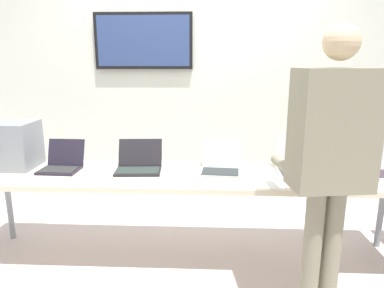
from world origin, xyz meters
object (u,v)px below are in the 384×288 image
(laptop_station_4, at_px, (378,166))
(coffee_mug, at_px, (330,180))
(laptop_station_2, at_px, (221,165))
(person, at_px, (330,151))
(equipment_box, at_px, (9,145))
(laptop_station_0, at_px, (62,163))
(workbench, at_px, (189,179))
(laptop_station_1, at_px, (139,164))
(laptop_station_3, at_px, (299,165))

(laptop_station_4, height_order, coffee_mug, laptop_station_4)
(laptop_station_2, height_order, laptop_station_4, laptop_station_4)
(person, relative_size, coffee_mug, 18.49)
(equipment_box, relative_size, laptop_station_0, 1.35)
(workbench, distance_m, laptop_station_1, 0.42)
(equipment_box, relative_size, laptop_station_2, 1.10)
(equipment_box, bearing_deg, laptop_station_3, -0.56)
(laptop_station_2, relative_size, coffee_mug, 4.01)
(laptop_station_1, xyz_separation_m, laptop_station_3, (1.26, 0.01, 0.01))
(laptop_station_3, height_order, coffee_mug, laptop_station_3)
(laptop_station_1, xyz_separation_m, coffee_mug, (1.39, -0.31, -0.01))
(laptop_station_2, xyz_separation_m, person, (0.59, -0.68, 0.30))
(laptop_station_0, distance_m, laptop_station_4, 2.49)
(laptop_station_1, bearing_deg, laptop_station_4, 0.52)
(person, height_order, coffee_mug, person)
(equipment_box, xyz_separation_m, person, (2.31, -0.72, 0.16))
(workbench, relative_size, coffee_mug, 36.13)
(laptop_station_0, bearing_deg, laptop_station_4, 0.63)
(laptop_station_0, relative_size, laptop_station_1, 0.84)
(equipment_box, height_order, laptop_station_1, equipment_box)
(laptop_station_3, height_order, laptop_station_4, laptop_station_3)
(laptop_station_0, height_order, laptop_station_4, laptop_station_4)
(laptop_station_0, relative_size, laptop_station_3, 0.85)
(laptop_station_1, height_order, coffee_mug, laptop_station_1)
(laptop_station_3, relative_size, coffee_mug, 3.84)
(laptop_station_1, relative_size, person, 0.21)
(laptop_station_4, bearing_deg, laptop_station_3, -179.59)
(laptop_station_1, height_order, laptop_station_2, same)
(equipment_box, relative_size, laptop_station_4, 1.03)
(laptop_station_2, xyz_separation_m, coffee_mug, (0.74, -0.31, -0.01))
(laptop_station_4, bearing_deg, coffee_mug, -145.95)
(workbench, distance_m, laptop_station_4, 1.48)
(laptop_station_0, height_order, person, person)
(equipment_box, xyz_separation_m, laptop_station_2, (1.72, -0.03, -0.13))
(laptop_station_1, height_order, laptop_station_3, laptop_station_3)
(laptop_station_0, height_order, laptop_station_3, laptop_station_3)
(workbench, height_order, laptop_station_3, laptop_station_3)
(laptop_station_0, xyz_separation_m, coffee_mug, (2.01, -0.30, -0.01))
(laptop_station_2, xyz_separation_m, laptop_station_4, (1.22, 0.01, 0.00))
(equipment_box, relative_size, laptop_station_1, 1.14)
(laptop_station_0, height_order, coffee_mug, laptop_station_0)
(laptop_station_4, height_order, person, person)
(laptop_station_3, distance_m, person, 0.75)
(laptop_station_2, bearing_deg, person, -49.12)
(laptop_station_0, bearing_deg, laptop_station_2, 0.62)
(laptop_station_3, bearing_deg, coffee_mug, -68.54)
(laptop_station_4, distance_m, person, 0.98)
(workbench, xyz_separation_m, laptop_station_1, (-0.40, 0.06, 0.10))
(equipment_box, bearing_deg, person, -17.22)
(workbench, relative_size, laptop_station_3, 9.40)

